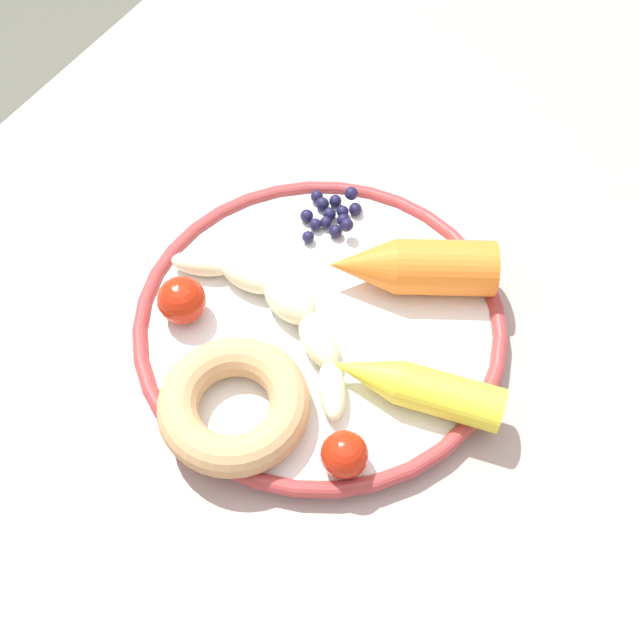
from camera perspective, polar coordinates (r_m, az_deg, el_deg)
ground_plane at (r=1.26m, az=1.27°, el=-18.12°), size 6.00×6.00×0.00m
dining_table at (r=0.69m, az=2.23°, el=-4.05°), size 1.17×0.79×0.71m
plate at (r=0.60m, az=-0.00°, el=-0.15°), size 0.29×0.29×0.02m
banana at (r=0.59m, az=-2.94°, el=0.81°), size 0.10×0.19×0.03m
carrot_orange at (r=0.61m, az=6.68°, el=3.87°), size 0.10×0.13×0.04m
carrot_yellow at (r=0.56m, az=6.97°, el=-4.86°), size 0.06×0.13×0.03m
donut at (r=0.55m, az=-6.28°, el=-6.16°), size 0.15×0.15×0.03m
blueberry_pile at (r=0.66m, az=0.84°, el=7.74°), size 0.06×0.05×0.02m
tomato_near at (r=0.53m, az=1.80°, el=-9.76°), size 0.03×0.03×0.03m
tomato_mid at (r=0.60m, az=-10.04°, el=1.44°), size 0.04×0.04×0.04m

